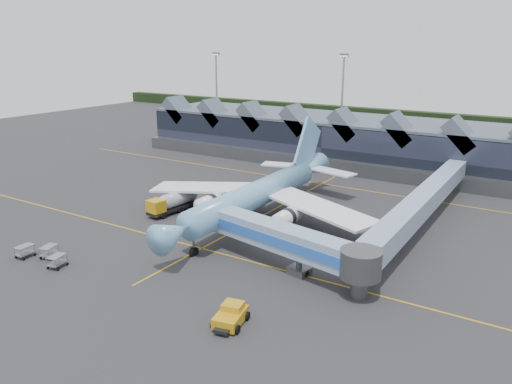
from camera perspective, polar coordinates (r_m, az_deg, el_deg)
The scene contains 10 objects.
ground at distance 70.03m, azimuth -2.17°, elevation -4.29°, with size 260.00×260.00×0.00m, color #2E2D30.
taxi_stripes at distance 78.00m, azimuth 1.97°, elevation -2.07°, with size 120.00×60.00×0.01m.
tree_line_far at distance 169.64m, azimuth 19.42°, elevation 7.90°, with size 260.00×4.00×4.00m, color black.
terminal at distance 111.52m, azimuth 9.47°, elevation 6.01°, with size 90.00×22.25×12.52m.
light_masts at distance 118.50m, azimuth 24.51°, elevation 9.10°, with size 132.40×42.56×22.45m.
main_airliner at distance 72.95m, azimuth 0.47°, elevation -0.07°, with size 37.15×42.60×13.72m.
jet_bridge at distance 56.34m, azimuth 4.12°, elevation -5.76°, with size 24.61×7.86×5.28m.
fuel_truck at distance 77.58m, azimuth -9.38°, elevation -1.04°, with size 3.47×9.31×3.09m.
pushback_tug at distance 47.52m, azimuth -2.91°, elevation -13.95°, with size 3.29×4.51×1.85m.
baggage_carts at distance 65.18m, azimuth -23.11°, elevation -6.55°, with size 7.38×3.80×1.47m.
Camera 1 is at (37.02, -53.95, 24.98)m, focal length 35.00 mm.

